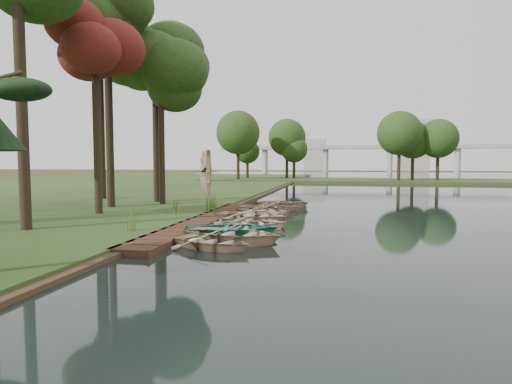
% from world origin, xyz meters
% --- Properties ---
extents(ground, '(300.00, 300.00, 0.00)m').
position_xyz_m(ground, '(0.00, 0.00, 0.00)').
color(ground, '#3D2F1D').
extents(boardwalk, '(1.60, 16.00, 0.30)m').
position_xyz_m(boardwalk, '(-1.60, 0.00, 0.15)').
color(boardwalk, '#3A2316').
rests_on(boardwalk, ground).
extents(peninsula, '(50.00, 14.00, 0.45)m').
position_xyz_m(peninsula, '(8.00, 50.00, 0.23)').
color(peninsula, '#313F1C').
rests_on(peninsula, ground).
extents(far_trees, '(45.60, 5.60, 8.80)m').
position_xyz_m(far_trees, '(4.67, 50.00, 6.43)').
color(far_trees, black).
rests_on(far_trees, peninsula).
extents(bridge, '(95.90, 4.00, 8.60)m').
position_xyz_m(bridge, '(12.31, 120.00, 7.08)').
color(bridge, '#A5A5A0').
rests_on(bridge, ground).
extents(building_a, '(10.00, 8.00, 18.00)m').
position_xyz_m(building_a, '(30.00, 140.00, 9.00)').
color(building_a, '#A5A5A0').
rests_on(building_a, ground).
extents(building_b, '(8.00, 8.00, 12.00)m').
position_xyz_m(building_b, '(-5.00, 145.00, 6.00)').
color(building_b, '#A5A5A0').
rests_on(building_b, ground).
extents(rowboat_0, '(3.75, 3.22, 0.65)m').
position_xyz_m(rowboat_0, '(0.76, -6.05, 0.38)').
color(rowboat_0, beige).
rests_on(rowboat_0, water).
extents(rowboat_1, '(4.48, 3.63, 0.82)m').
position_xyz_m(rowboat_1, '(1.20, -4.79, 0.46)').
color(rowboat_1, beige).
rests_on(rowboat_1, water).
extents(rowboat_2, '(4.53, 3.77, 0.81)m').
position_xyz_m(rowboat_2, '(0.83, -3.50, 0.45)').
color(rowboat_2, '#308672').
rests_on(rowboat_2, water).
extents(rowboat_3, '(4.13, 3.56, 0.72)m').
position_xyz_m(rowboat_3, '(1.23, -1.69, 0.41)').
color(rowboat_3, beige).
rests_on(rowboat_3, water).
extents(rowboat_4, '(3.73, 3.16, 0.66)m').
position_xyz_m(rowboat_4, '(0.97, -0.25, 0.38)').
color(rowboat_4, beige).
rests_on(rowboat_4, water).
extents(rowboat_5, '(4.55, 3.74, 0.82)m').
position_xyz_m(rowboat_5, '(0.72, 0.95, 0.46)').
color(rowboat_5, beige).
rests_on(rowboat_5, water).
extents(rowboat_6, '(3.63, 2.97, 0.66)m').
position_xyz_m(rowboat_6, '(0.74, 2.37, 0.38)').
color(rowboat_6, beige).
rests_on(rowboat_6, water).
extents(rowboat_7, '(3.87, 3.37, 0.67)m').
position_xyz_m(rowboat_7, '(0.78, 3.88, 0.38)').
color(rowboat_7, beige).
rests_on(rowboat_7, water).
extents(rowboat_8, '(3.87, 3.00, 0.74)m').
position_xyz_m(rowboat_8, '(0.73, 5.55, 0.42)').
color(rowboat_8, beige).
rests_on(rowboat_8, water).
extents(rowboat_9, '(3.43, 2.80, 0.62)m').
position_xyz_m(rowboat_9, '(1.27, 6.79, 0.36)').
color(rowboat_9, beige).
rests_on(rowboat_9, water).
extents(rowboat_10, '(3.97, 3.03, 0.77)m').
position_xyz_m(rowboat_10, '(1.28, 8.62, 0.43)').
color(rowboat_10, beige).
rests_on(rowboat_10, water).
extents(stored_rowboat, '(4.02, 3.00, 0.80)m').
position_xyz_m(stored_rowboat, '(-4.84, 10.76, 0.70)').
color(stored_rowboat, beige).
rests_on(stored_rowboat, bank).
extents(tree_2, '(4.30, 4.30, 11.20)m').
position_xyz_m(tree_2, '(-8.16, 1.01, 9.55)').
color(tree_2, black).
rests_on(tree_2, bank).
extents(tree_3, '(4.37, 4.37, 14.24)m').
position_xyz_m(tree_3, '(-9.36, 4.39, 12.43)').
color(tree_3, black).
rests_on(tree_3, bank).
extents(tree_4, '(4.67, 4.67, 10.58)m').
position_xyz_m(tree_4, '(-6.93, 6.99, 8.82)').
color(tree_4, black).
rests_on(tree_4, bank).
extents(tree_5, '(5.28, 5.28, 14.91)m').
position_xyz_m(tree_5, '(-13.39, 10.13, 12.82)').
color(tree_5, black).
rests_on(tree_5, bank).
extents(tree_6, '(5.06, 5.06, 12.11)m').
position_xyz_m(tree_6, '(-7.99, 8.37, 10.17)').
color(tree_6, black).
rests_on(tree_6, bank).
extents(reeds_0, '(0.60, 0.60, 1.09)m').
position_xyz_m(reeds_0, '(-3.35, -4.24, 0.84)').
color(reeds_0, '#3F661E').
rests_on(reeds_0, bank).
extents(reeds_1, '(0.60, 0.60, 1.07)m').
position_xyz_m(reeds_1, '(-2.60, 3.72, 0.84)').
color(reeds_1, '#3F661E').
rests_on(reeds_1, bank).
extents(reeds_2, '(0.60, 0.60, 0.97)m').
position_xyz_m(reeds_2, '(-3.79, 1.84, 0.79)').
color(reeds_2, '#3F661E').
rests_on(reeds_2, bank).
extents(reeds_3, '(0.60, 0.60, 1.08)m').
position_xyz_m(reeds_3, '(-2.60, 4.99, 0.84)').
color(reeds_3, '#3F661E').
rests_on(reeds_3, bank).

